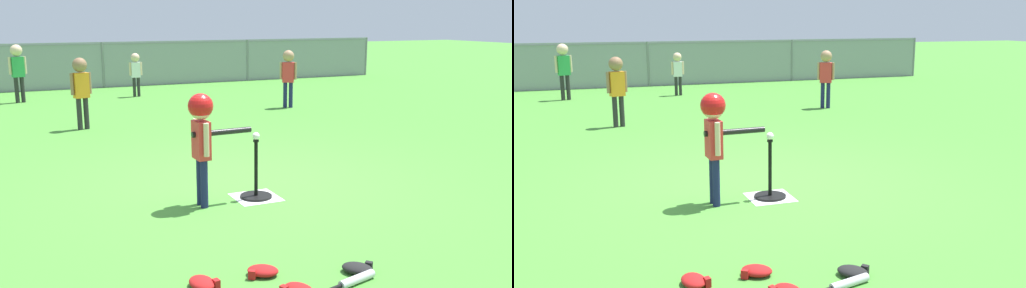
% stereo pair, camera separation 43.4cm
% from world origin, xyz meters
% --- Properties ---
extents(ground_plane, '(60.00, 60.00, 0.00)m').
position_xyz_m(ground_plane, '(0.00, 0.00, 0.00)').
color(ground_plane, '#478C33').
extents(home_plate, '(0.44, 0.44, 0.01)m').
position_xyz_m(home_plate, '(-0.13, -0.44, 0.00)').
color(home_plate, white).
rests_on(home_plate, ground_plane).
extents(batting_tee, '(0.32, 0.32, 0.59)m').
position_xyz_m(batting_tee, '(-0.13, -0.44, 0.09)').
color(batting_tee, black).
rests_on(batting_tee, ground_plane).
extents(baseball_on_tee, '(0.07, 0.07, 0.07)m').
position_xyz_m(baseball_on_tee, '(-0.13, -0.44, 0.63)').
color(baseball_on_tee, white).
rests_on(baseball_on_tee, batting_tee).
extents(batter_child, '(0.63, 0.31, 1.08)m').
position_xyz_m(batter_child, '(-0.70, -0.46, 0.77)').
color(batter_child, '#191E4C').
rests_on(batter_child, ground_plane).
extents(fielder_near_right, '(0.33, 0.23, 1.15)m').
position_xyz_m(fielder_near_right, '(-1.23, 3.92, 0.74)').
color(fielder_near_right, '#262626').
rests_on(fielder_near_right, ground_plane).
extents(fielder_deep_right, '(0.35, 0.24, 1.21)m').
position_xyz_m(fielder_deep_right, '(-2.05, 7.47, 0.78)').
color(fielder_deep_right, '#262626').
rests_on(fielder_deep_right, ground_plane).
extents(fielder_deep_left, '(0.29, 0.19, 0.98)m').
position_xyz_m(fielder_deep_left, '(0.40, 7.39, 0.63)').
color(fielder_deep_left, '#262626').
rests_on(fielder_deep_left, ground_plane).
extents(fielder_deep_center, '(0.30, 0.23, 1.13)m').
position_xyz_m(fielder_deep_center, '(2.80, 4.58, 0.73)').
color(fielder_deep_center, '#191E4C').
rests_on(fielder_deep_center, ground_plane).
extents(spare_bat_silver, '(0.62, 0.20, 0.06)m').
position_xyz_m(spare_bat_silver, '(-0.34, -2.44, 0.03)').
color(spare_bat_silver, silver).
rests_on(spare_bat_silver, ground_plane).
extents(glove_by_plate, '(0.27, 0.25, 0.07)m').
position_xyz_m(glove_by_plate, '(-0.81, -2.06, 0.04)').
color(glove_by_plate, '#B21919').
rests_on(glove_by_plate, ground_plane).
extents(glove_tossed_aside, '(0.20, 0.24, 0.07)m').
position_xyz_m(glove_tossed_aside, '(-1.25, -2.06, 0.04)').
color(glove_tossed_aside, '#B21919').
rests_on(glove_tossed_aside, ground_plane).
extents(glove_outfield_drop, '(0.27, 0.27, 0.07)m').
position_xyz_m(glove_outfield_drop, '(-0.17, -2.29, 0.04)').
color(glove_outfield_drop, black).
rests_on(glove_outfield_drop, ground_plane).
extents(outfield_fence, '(16.06, 0.06, 1.15)m').
position_xyz_m(outfield_fence, '(0.00, 9.41, 0.62)').
color(outfield_fence, slate).
rests_on(outfield_fence, ground_plane).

